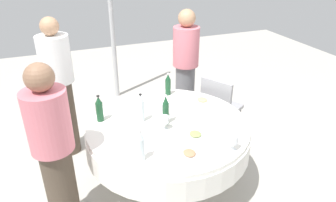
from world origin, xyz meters
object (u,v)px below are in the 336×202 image
Objects in this scene: dining_table at (168,136)px; bottle_clear_south at (141,109)px; bottle_dark_green_north at (99,109)px; person_north at (186,66)px; wine_glass_mid at (234,140)px; wine_glass_right at (162,107)px; wine_glass_east at (165,120)px; person_south at (60,87)px; bottle_dark_green_inner at (168,85)px; chair_far at (219,105)px; plate_west at (202,101)px; plate_left at (189,154)px; plate_rear at (195,135)px; plate_near at (164,106)px; person_inner at (54,150)px; bottle_dark_green_right at (166,110)px; bottle_clear_east at (141,146)px.

bottle_clear_south reaches higher than dining_table.
person_north is (0.89, -1.30, -0.05)m from bottle_dark_green_north.
bottle_clear_south is 2.10× the size of wine_glass_mid.
wine_glass_east is at bearing 165.82° from wine_glass_right.
bottle_dark_green_inner is at bearing -61.97° from person_south.
wine_glass_mid is 1.27m from chair_far.
wine_glass_mid is (-0.60, -0.35, 0.24)m from dining_table.
plate_west is at bearing -69.01° from person_south.
wine_glass_right is 0.65× the size of plate_left.
plate_near is (0.64, 0.06, -0.00)m from plate_rear.
bottle_dark_green_inner reaches higher than plate_rear.
chair_far reaches higher than dining_table.
plate_left is 1.40m from chair_far.
bottle_clear_south reaches higher than plate_rear.
person_north is at bearing -11.44° from wine_glass_mid.
wine_glass_right is at bearing -96.68° from chair_far.
bottle_dark_green_north is at bearing 94.14° from plate_near.
dining_table is 0.38m from plate_near.
person_south reaches higher than chair_far.
person_south is 1.15m from person_inner.
person_inner is at bearing 108.68° from bottle_clear_south.
wine_glass_mid is at bearing 169.75° from plate_west.
wine_glass_mid reaches higher than wine_glass_east.
bottle_dark_green_north is 0.64m from bottle_dark_green_right.
wine_glass_right is at bearing -14.18° from wine_glass_east.
wine_glass_mid is (-1.18, -0.12, -0.03)m from bottle_dark_green_inner.
bottle_dark_green_right is at bearing 31.54° from wine_glass_mid.
wine_glass_right is 0.46m from plate_rear.
person_south is (1.08, 0.84, 0.01)m from wine_glass_east.
bottle_clear_south is at bearing -113.40° from bottle_dark_green_north.
bottle_dark_green_inner reaches higher than plate_west.
wine_glass_mid is 0.97m from plate_near.
chair_far is at bearing -78.98° from person_inner.
person_north is (1.62, -1.11, -0.06)m from bottle_clear_east.
plate_west is at bearing -57.10° from wine_glass_east.
wine_glass_right is at bearing 107.08° from plate_west.
bottle_dark_green_inner is at bearing -127.10° from chair_far.
plate_west is at bearing -62.38° from bottle_dark_green_right.
plate_near is at bearing -75.98° from person_south.
person_north is (0.59, -0.48, -0.05)m from bottle_dark_green_inner.
dining_table is 0.56m from plate_left.
bottle_dark_green_north is at bearing 66.60° from bottle_clear_south.
plate_near is at bearing 15.91° from wine_glass_mid.
bottle_dark_green_right is at bearing -90.87° from chair_far.
person_south is at bearing 38.26° from bottle_clear_south.
bottle_dark_green_inner is 0.93× the size of bottle_clear_east.
bottle_clear_east is (-0.45, 0.40, 0.27)m from dining_table.
wine_glass_right is 0.67m from plate_left.
plate_rear is at bearing -74.91° from bottle_clear_east.
wine_glass_right is (0.21, -0.05, 0.02)m from wine_glass_east.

